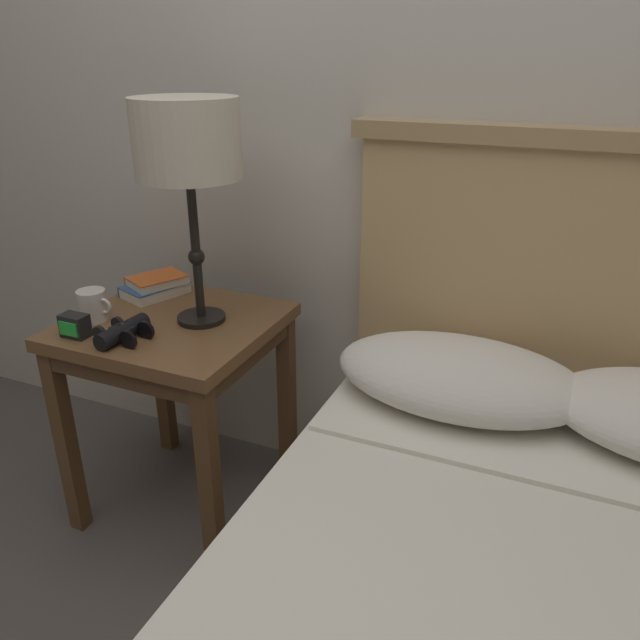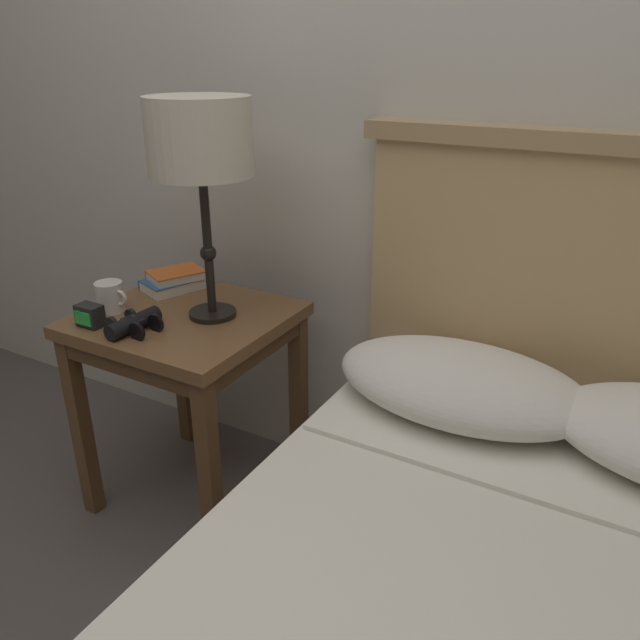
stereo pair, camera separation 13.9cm
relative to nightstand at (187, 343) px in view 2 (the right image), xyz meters
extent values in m
cube|color=beige|center=(0.54, 0.38, 0.77)|extent=(8.00, 0.06, 2.60)
cube|color=brown|center=(0.00, 0.00, 0.07)|extent=(0.54, 0.51, 0.04)
cube|color=brown|center=(0.00, 0.00, 0.03)|extent=(0.51, 0.48, 0.05)
cube|color=brown|center=(-0.23, -0.22, -0.24)|extent=(0.04, 0.04, 0.58)
cube|color=brown|center=(0.23, -0.22, -0.24)|extent=(0.04, 0.04, 0.58)
cube|color=brown|center=(-0.23, 0.22, -0.24)|extent=(0.04, 0.04, 0.58)
cube|color=brown|center=(0.23, 0.22, -0.24)|extent=(0.04, 0.04, 0.58)
cube|color=white|center=(1.03, -0.04, -0.02)|extent=(1.07, 0.28, 0.01)
cube|color=tan|center=(1.03, 0.31, 0.02)|extent=(1.17, 0.06, 1.09)
cube|color=#A4865B|center=(1.03, 0.31, 0.58)|extent=(1.23, 0.10, 0.04)
ellipsoid|color=silver|center=(0.77, 0.07, 0.05)|extent=(0.60, 0.36, 0.15)
cylinder|color=black|center=(0.08, 0.03, 0.10)|extent=(0.13, 0.13, 0.01)
cylinder|color=black|center=(0.08, 0.03, 0.29)|extent=(0.02, 0.02, 0.37)
sphere|color=black|center=(0.08, 0.03, 0.27)|extent=(0.04, 0.04, 0.04)
cylinder|color=beige|center=(0.08, 0.03, 0.57)|extent=(0.26, 0.26, 0.19)
cube|color=silver|center=(-0.16, 0.14, 0.11)|extent=(0.17, 0.21, 0.03)
cube|color=#2D568E|center=(-0.16, 0.14, 0.12)|extent=(0.17, 0.21, 0.00)
cube|color=#2D568E|center=(-0.21, 0.16, 0.11)|extent=(0.07, 0.17, 0.03)
cube|color=silver|center=(-0.15, 0.14, 0.13)|extent=(0.17, 0.19, 0.02)
cube|color=orange|center=(-0.15, 0.14, 0.15)|extent=(0.17, 0.19, 0.00)
cube|color=orange|center=(-0.20, 0.17, 0.13)|extent=(0.07, 0.14, 0.03)
cylinder|color=black|center=(-0.04, -0.18, 0.11)|extent=(0.05, 0.10, 0.04)
cylinder|color=black|center=(0.01, -0.19, 0.11)|extent=(0.05, 0.01, 0.05)
cylinder|color=black|center=(-0.09, -0.18, 0.11)|extent=(0.04, 0.01, 0.04)
cylinder|color=black|center=(-0.04, -0.12, 0.11)|extent=(0.05, 0.10, 0.04)
cylinder|color=black|center=(0.01, -0.12, 0.11)|extent=(0.05, 0.01, 0.05)
cylinder|color=black|center=(-0.08, -0.12, 0.11)|extent=(0.04, 0.01, 0.04)
cube|color=black|center=(-0.04, -0.15, 0.12)|extent=(0.06, 0.04, 0.01)
cylinder|color=black|center=(-0.04, -0.15, 0.12)|extent=(0.02, 0.01, 0.02)
cylinder|color=silver|center=(-0.19, -0.08, 0.13)|extent=(0.08, 0.08, 0.08)
torus|color=silver|center=(-0.15, -0.08, 0.14)|extent=(0.05, 0.01, 0.05)
cube|color=black|center=(-0.16, -0.19, 0.12)|extent=(0.07, 0.04, 0.06)
cube|color=green|center=(-0.16, -0.21, 0.12)|extent=(0.06, 0.00, 0.04)
camera|label=1|loc=(0.99, -1.27, 0.77)|focal=35.00mm
camera|label=2|loc=(1.11, -1.21, 0.77)|focal=35.00mm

